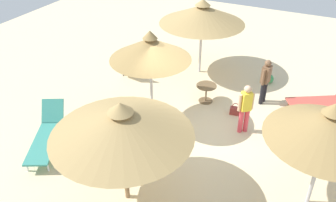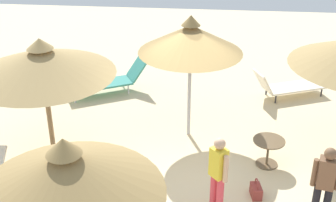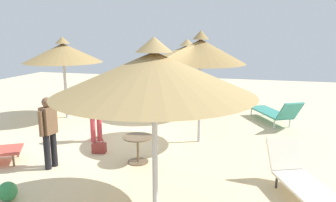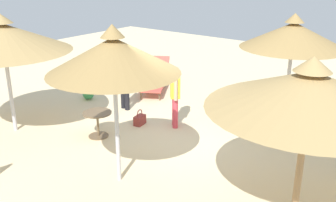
{
  "view_description": "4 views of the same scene",
  "coord_description": "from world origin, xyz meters",
  "px_view_note": "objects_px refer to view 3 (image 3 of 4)",
  "views": [
    {
      "loc": [
        -2.9,
        7.73,
        6.24
      ],
      "look_at": [
        0.68,
        0.42,
        1.06
      ],
      "focal_mm": 38.06,
      "sensor_mm": 36.0,
      "label": 1
    },
    {
      "loc": [
        -7.74,
        -0.34,
        5.51
      ],
      "look_at": [
        0.7,
        0.5,
        1.18
      ],
      "focal_mm": 48.76,
      "sensor_mm": 36.0,
      "label": 2
    },
    {
      "loc": [
        2.65,
        -7.91,
        2.8
      ],
      "look_at": [
        0.5,
        0.24,
        1.0
      ],
      "focal_mm": 34.74,
      "sensor_mm": 36.0,
      "label": 3
    },
    {
      "loc": [
        5.73,
        4.56,
        3.76
      ],
      "look_at": [
        -0.16,
        0.03,
        1.08
      ],
      "focal_mm": 41.28,
      "sensor_mm": 36.0,
      "label": 4
    }
  ],
  "objects_px": {
    "parasol_umbrella_far_right": "(63,53)",
    "lounge_chair_front": "(275,112)",
    "person_standing_center": "(95,110)",
    "person_standing_near_left": "(49,129)",
    "lounge_chair_edge": "(137,96)",
    "parasol_umbrella_back": "(187,54)",
    "parasol_umbrella_center": "(201,51)",
    "lounge_chair_far_left": "(303,181)",
    "handbag": "(99,147)",
    "beach_ball": "(7,191)",
    "parasol_umbrella_near_left": "(154,73)",
    "side_table_round": "(138,145)"
  },
  "relations": [
    {
      "from": "parasol_umbrella_back",
      "to": "person_standing_center",
      "type": "bearing_deg",
      "value": -114.96
    },
    {
      "from": "parasol_umbrella_center",
      "to": "lounge_chair_far_left",
      "type": "xyz_separation_m",
      "value": [
        2.2,
        -2.49,
        -2.0
      ]
    },
    {
      "from": "lounge_chair_edge",
      "to": "handbag",
      "type": "distance_m",
      "value": 5.17
    },
    {
      "from": "parasol_umbrella_near_left",
      "to": "lounge_chair_front",
      "type": "xyz_separation_m",
      "value": [
        2.09,
        5.8,
        -1.84
      ]
    },
    {
      "from": "parasol_umbrella_back",
      "to": "handbag",
      "type": "distance_m",
      "value": 4.89
    },
    {
      "from": "lounge_chair_edge",
      "to": "handbag",
      "type": "relative_size",
      "value": 5.57
    },
    {
      "from": "parasol_umbrella_back",
      "to": "person_standing_near_left",
      "type": "bearing_deg",
      "value": -108.59
    },
    {
      "from": "lounge_chair_edge",
      "to": "beach_ball",
      "type": "relative_size",
      "value": 6.8
    },
    {
      "from": "lounge_chair_edge",
      "to": "parasol_umbrella_back",
      "type": "bearing_deg",
      "value": -20.02
    },
    {
      "from": "person_standing_center",
      "to": "parasol_umbrella_far_right",
      "type": "bearing_deg",
      "value": 136.78
    },
    {
      "from": "beach_ball",
      "to": "lounge_chair_edge",
      "type": "bearing_deg",
      "value": 93.16
    },
    {
      "from": "parasol_umbrella_center",
      "to": "parasol_umbrella_far_right",
      "type": "height_order",
      "value": "parasol_umbrella_center"
    },
    {
      "from": "handbag",
      "to": "parasol_umbrella_back",
      "type": "bearing_deg",
      "value": 74.24
    },
    {
      "from": "lounge_chair_far_left",
      "to": "handbag",
      "type": "xyz_separation_m",
      "value": [
        -4.35,
        1.1,
        -0.2
      ]
    },
    {
      "from": "parasol_umbrella_center",
      "to": "side_table_round",
      "type": "height_order",
      "value": "parasol_umbrella_center"
    },
    {
      "from": "parasol_umbrella_back",
      "to": "person_standing_near_left",
      "type": "distance_m",
      "value": 5.78
    },
    {
      "from": "parasol_umbrella_center",
      "to": "lounge_chair_edge",
      "type": "bearing_deg",
      "value": 129.51
    },
    {
      "from": "parasol_umbrella_center",
      "to": "beach_ball",
      "type": "bearing_deg",
      "value": -124.6
    },
    {
      "from": "lounge_chair_front",
      "to": "person_standing_center",
      "type": "height_order",
      "value": "person_standing_center"
    },
    {
      "from": "lounge_chair_far_left",
      "to": "beach_ball",
      "type": "xyz_separation_m",
      "value": [
        -4.83,
        -1.32,
        -0.17
      ]
    },
    {
      "from": "lounge_chair_far_left",
      "to": "parasol_umbrella_center",
      "type": "bearing_deg",
      "value": 131.49
    },
    {
      "from": "parasol_umbrella_center",
      "to": "handbag",
      "type": "bearing_deg",
      "value": -146.95
    },
    {
      "from": "parasol_umbrella_far_right",
      "to": "beach_ball",
      "type": "height_order",
      "value": "parasol_umbrella_far_right"
    },
    {
      "from": "lounge_chair_front",
      "to": "person_standing_near_left",
      "type": "xyz_separation_m",
      "value": [
        -4.72,
        -4.7,
        0.48
      ]
    },
    {
      "from": "lounge_chair_edge",
      "to": "person_standing_near_left",
      "type": "xyz_separation_m",
      "value": [
        0.32,
        -6.12,
        0.48
      ]
    },
    {
      "from": "parasol_umbrella_center",
      "to": "beach_ball",
      "type": "distance_m",
      "value": 5.12
    },
    {
      "from": "parasol_umbrella_back",
      "to": "lounge_chair_front",
      "type": "distance_m",
      "value": 3.44
    },
    {
      "from": "parasol_umbrella_near_left",
      "to": "lounge_chair_far_left",
      "type": "height_order",
      "value": "parasol_umbrella_near_left"
    },
    {
      "from": "parasol_umbrella_near_left",
      "to": "handbag",
      "type": "distance_m",
      "value": 3.61
    },
    {
      "from": "side_table_round",
      "to": "lounge_chair_front",
      "type": "bearing_deg",
      "value": 52.46
    },
    {
      "from": "parasol_umbrella_center",
      "to": "lounge_chair_edge",
      "type": "distance_m",
      "value": 5.17
    },
    {
      "from": "lounge_chair_front",
      "to": "beach_ball",
      "type": "distance_m",
      "value": 7.64
    },
    {
      "from": "parasol_umbrella_far_right",
      "to": "lounge_chair_far_left",
      "type": "distance_m",
      "value": 8.02
    },
    {
      "from": "handbag",
      "to": "side_table_round",
      "type": "xyz_separation_m",
      "value": [
        1.08,
        -0.3,
        0.27
      ]
    },
    {
      "from": "parasol_umbrella_far_right",
      "to": "person_standing_center",
      "type": "xyz_separation_m",
      "value": [
        2.06,
        -1.93,
        -1.3
      ]
    },
    {
      "from": "parasol_umbrella_far_right",
      "to": "side_table_round",
      "type": "height_order",
      "value": "parasol_umbrella_far_right"
    },
    {
      "from": "side_table_round",
      "to": "parasol_umbrella_center",
      "type": "bearing_deg",
      "value": 58.02
    },
    {
      "from": "parasol_umbrella_far_right",
      "to": "lounge_chair_far_left",
      "type": "bearing_deg",
      "value": -28.85
    },
    {
      "from": "side_table_round",
      "to": "parasol_umbrella_back",
      "type": "bearing_deg",
      "value": 88.33
    },
    {
      "from": "beach_ball",
      "to": "parasol_umbrella_near_left",
      "type": "bearing_deg",
      "value": 6.47
    },
    {
      "from": "parasol_umbrella_far_right",
      "to": "lounge_chair_edge",
      "type": "xyz_separation_m",
      "value": [
        1.6,
        2.41,
        -1.77
      ]
    },
    {
      "from": "parasol_umbrella_center",
      "to": "lounge_chair_far_left",
      "type": "distance_m",
      "value": 3.88
    },
    {
      "from": "person_standing_center",
      "to": "lounge_chair_edge",
      "type": "bearing_deg",
      "value": 96.02
    },
    {
      "from": "parasol_umbrella_center",
      "to": "lounge_chair_front",
      "type": "height_order",
      "value": "parasol_umbrella_center"
    },
    {
      "from": "beach_ball",
      "to": "side_table_round",
      "type": "bearing_deg",
      "value": 53.4
    },
    {
      "from": "parasol_umbrella_far_right",
      "to": "lounge_chair_front",
      "type": "distance_m",
      "value": 6.94
    },
    {
      "from": "lounge_chair_front",
      "to": "person_standing_near_left",
      "type": "relative_size",
      "value": 1.46
    },
    {
      "from": "lounge_chair_far_left",
      "to": "person_standing_center",
      "type": "height_order",
      "value": "person_standing_center"
    },
    {
      "from": "lounge_chair_edge",
      "to": "lounge_chair_far_left",
      "type": "xyz_separation_m",
      "value": [
        5.25,
        -6.18,
        -0.03
      ]
    },
    {
      "from": "side_table_round",
      "to": "beach_ball",
      "type": "height_order",
      "value": "side_table_round"
    }
  ]
}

